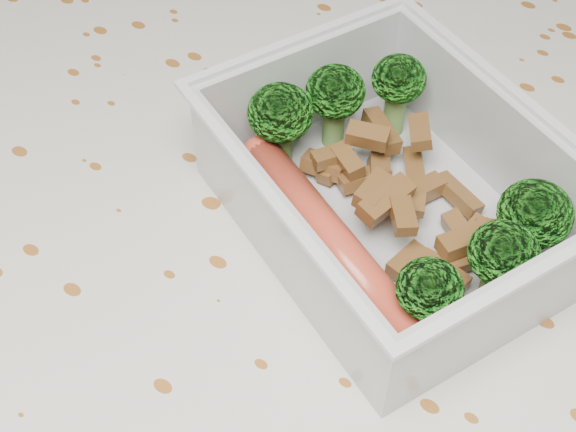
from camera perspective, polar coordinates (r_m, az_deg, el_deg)
The scene contains 6 objects.
dining_table at distance 0.45m, azimuth 1.13°, elevation -9.47°, with size 1.40×0.90×0.75m.
tablecloth at distance 0.41m, azimuth 1.24°, elevation -5.87°, with size 1.46×0.96×0.19m.
lunch_container at distance 0.38m, azimuth 7.35°, elevation 1.18°, with size 0.21×0.19×0.06m.
broccoli_florets at distance 0.37m, azimuth 8.56°, elevation 3.29°, with size 0.16×0.13×0.05m.
meat_pile at distance 0.38m, azimuth 8.37°, elevation 1.36°, with size 0.11×0.08×0.03m.
sausage at distance 0.36m, azimuth 2.91°, elevation -1.83°, with size 0.13×0.07×0.02m.
Camera 1 is at (0.13, -0.19, 1.06)m, focal length 50.00 mm.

